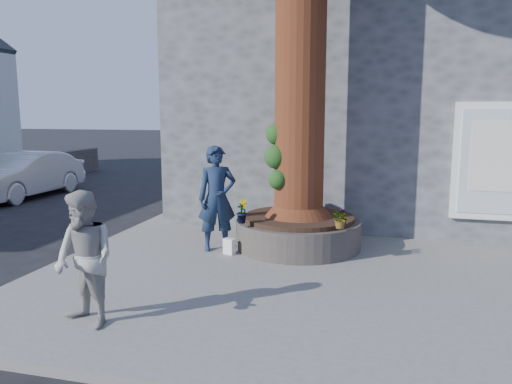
% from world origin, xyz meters
% --- Properties ---
extents(ground, '(120.00, 120.00, 0.00)m').
position_xyz_m(ground, '(0.00, 0.00, 0.00)').
color(ground, black).
rests_on(ground, ground).
extents(pavement, '(9.00, 8.00, 0.12)m').
position_xyz_m(pavement, '(1.50, 1.00, 0.06)').
color(pavement, slate).
rests_on(pavement, ground).
extents(yellow_line, '(0.10, 30.00, 0.01)m').
position_xyz_m(yellow_line, '(-3.05, 1.00, 0.00)').
color(yellow_line, yellow).
rests_on(yellow_line, ground).
extents(stone_shop, '(10.30, 8.30, 6.30)m').
position_xyz_m(stone_shop, '(2.50, 7.20, 3.16)').
color(stone_shop, '#4D5152').
rests_on(stone_shop, ground).
extents(planter, '(2.30, 2.30, 0.60)m').
position_xyz_m(planter, '(0.80, 2.00, 0.41)').
color(planter, black).
rests_on(planter, pavement).
extents(man, '(0.83, 0.72, 1.91)m').
position_xyz_m(man, '(-0.60, 1.46, 1.07)').
color(man, '#172640').
rests_on(man, pavement).
extents(woman, '(0.95, 0.85, 1.61)m').
position_xyz_m(woman, '(-1.02, -2.04, 0.92)').
color(woman, '#9F9D98').
rests_on(woman, pavement).
extents(shopping_bag, '(0.23, 0.18, 0.28)m').
position_xyz_m(shopping_bag, '(-0.30, 1.24, 0.26)').
color(shopping_bag, white).
rests_on(shopping_bag, pavement).
extents(car_silver, '(1.48, 4.23, 1.39)m').
position_xyz_m(car_silver, '(-8.44, 6.00, 0.70)').
color(car_silver, silver).
rests_on(car_silver, ground).
extents(plant_a, '(0.21, 0.22, 0.35)m').
position_xyz_m(plant_a, '(-0.05, 1.15, 0.89)').
color(plant_a, gray).
rests_on(plant_a, planter).
extents(plant_b, '(0.30, 0.30, 0.41)m').
position_xyz_m(plant_b, '(-0.05, 1.15, 0.92)').
color(plant_b, gray).
rests_on(plant_b, planter).
extents(plant_c, '(0.24, 0.24, 0.31)m').
position_xyz_m(plant_c, '(1.65, 1.30, 0.87)').
color(plant_c, gray).
rests_on(plant_c, planter).
extents(plant_d, '(0.37, 0.38, 0.31)m').
position_xyz_m(plant_d, '(1.65, 1.15, 0.88)').
color(plant_d, gray).
rests_on(plant_d, planter).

